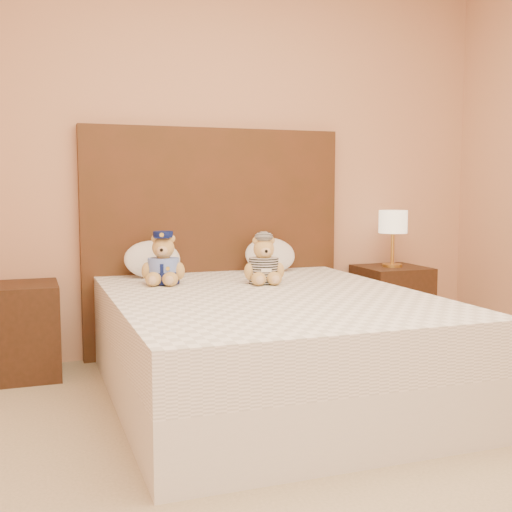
{
  "coord_description": "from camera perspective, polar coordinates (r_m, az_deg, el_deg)",
  "views": [
    {
      "loc": [
        -1.19,
        -1.93,
        1.1
      ],
      "look_at": [
        0.02,
        1.45,
        0.72
      ],
      "focal_mm": 45.0,
      "sensor_mm": 36.0,
      "label": 1
    }
  ],
  "objects": [
    {
      "name": "pillow_left",
      "position": [
        4.05,
        -9.19,
        -0.13
      ],
      "size": [
        0.35,
        0.23,
        0.25
      ],
      "primitive_type": "ellipsoid",
      "color": "white",
      "rests_on": "bed"
    },
    {
      "name": "headboard",
      "position": [
        4.32,
        -3.72,
        1.32
      ],
      "size": [
        1.75,
        0.08,
        1.5
      ],
      "primitive_type": "cube",
      "color": "#512A18",
      "rests_on": "ground"
    },
    {
      "name": "nightstand_left",
      "position": [
        4.01,
        -20.32,
        -6.26
      ],
      "size": [
        0.45,
        0.45,
        0.55
      ],
      "primitive_type": "cube",
      "color": "#3A1F12",
      "rests_on": "ground"
    },
    {
      "name": "lamp",
      "position": [
        4.63,
        12.08,
        2.74
      ],
      "size": [
        0.2,
        0.2,
        0.4
      ],
      "color": "gold",
      "rests_on": "nightstand_right"
    },
    {
      "name": "ground",
      "position": [
        2.52,
        11.36,
        -20.07
      ],
      "size": [
        4.0,
        4.5,
        0.0
      ],
      "primitive_type": "cube",
      "color": "tan",
      "rests_on": "ground"
    },
    {
      "name": "teddy_prisoner",
      "position": [
        3.73,
        0.69,
        -0.32
      ],
      "size": [
        0.28,
        0.28,
        0.28
      ],
      "primitive_type": null,
      "rotation": [
        0.0,
        0.0,
        -0.16
      ],
      "color": "#B68447",
      "rests_on": "bed"
    },
    {
      "name": "room_walls",
      "position": [
        2.76,
        6.94,
        20.81
      ],
      "size": [
        4.04,
        4.52,
        2.72
      ],
      "color": "tan",
      "rests_on": "ground"
    },
    {
      "name": "bed",
      "position": [
        3.45,
        1.02,
        -7.87
      ],
      "size": [
        1.6,
        2.0,
        0.55
      ],
      "color": "white",
      "rests_on": "ground"
    },
    {
      "name": "nightstand_right",
      "position": [
        4.7,
        11.93,
        -4.27
      ],
      "size": [
        0.45,
        0.45,
        0.55
      ],
      "primitive_type": "cube",
      "color": "#3A1F12",
      "rests_on": "ground"
    },
    {
      "name": "pillow_right",
      "position": [
        4.26,
        1.27,
        0.23
      ],
      "size": [
        0.35,
        0.23,
        0.25
      ],
      "primitive_type": "ellipsoid",
      "color": "white",
      "rests_on": "bed"
    },
    {
      "name": "teddy_police",
      "position": [
        3.74,
        -8.23,
        -0.19
      ],
      "size": [
        0.33,
        0.32,
        0.3
      ],
      "primitive_type": null,
      "rotation": [
        0.0,
        0.0,
        -0.32
      ],
      "color": "#B68447",
      "rests_on": "bed"
    }
  ]
}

